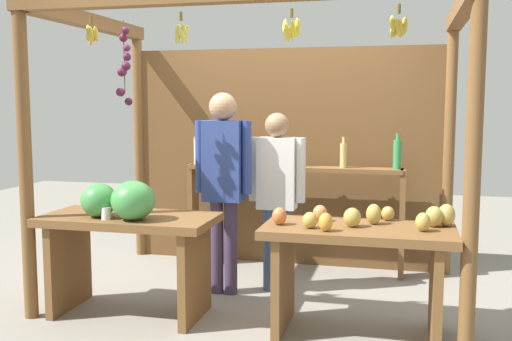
# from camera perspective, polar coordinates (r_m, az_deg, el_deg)

# --- Properties ---
(ground_plane) EXTENTS (12.00, 12.00, 0.00)m
(ground_plane) POSITION_cam_1_polar(r_m,az_deg,el_deg) (5.14, 0.52, -11.58)
(ground_plane) COLOR gray
(ground_plane) RESTS_ON ground
(market_stall) EXTENTS (3.20, 2.04, 2.35)m
(market_stall) POSITION_cam_1_polar(r_m,az_deg,el_deg) (5.33, 1.61, 4.10)
(market_stall) COLOR brown
(market_stall) RESTS_ON ground
(fruit_counter_left) EXTENTS (1.29, 0.69, 1.04)m
(fruit_counter_left) POSITION_cam_1_polar(r_m,az_deg,el_deg) (4.54, -12.25, -5.60)
(fruit_counter_left) COLOR brown
(fruit_counter_left) RESTS_ON ground
(fruit_counter_right) EXTENTS (1.29, 0.65, 0.91)m
(fruit_counter_right) POSITION_cam_1_polar(r_m,az_deg,el_deg) (4.17, 9.87, -7.72)
(fruit_counter_right) COLOR brown
(fruit_counter_right) RESTS_ON ground
(bottle_shelf_unit) EXTENTS (2.05, 0.22, 1.33)m
(bottle_shelf_unit) POSITION_cam_1_polar(r_m,az_deg,el_deg) (5.63, 3.54, -1.82)
(bottle_shelf_unit) COLOR brown
(bottle_shelf_unit) RESTS_ON ground
(vendor_man) EXTENTS (0.48, 0.23, 1.68)m
(vendor_man) POSITION_cam_1_polar(r_m,az_deg,el_deg) (4.92, -3.14, -0.31)
(vendor_man) COLOR #413451
(vendor_man) RESTS_ON ground
(vendor_woman) EXTENTS (0.48, 0.20, 1.51)m
(vendor_woman) POSITION_cam_1_polar(r_m,az_deg,el_deg) (5.01, 2.01, -1.51)
(vendor_woman) COLOR #385376
(vendor_woman) RESTS_ON ground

